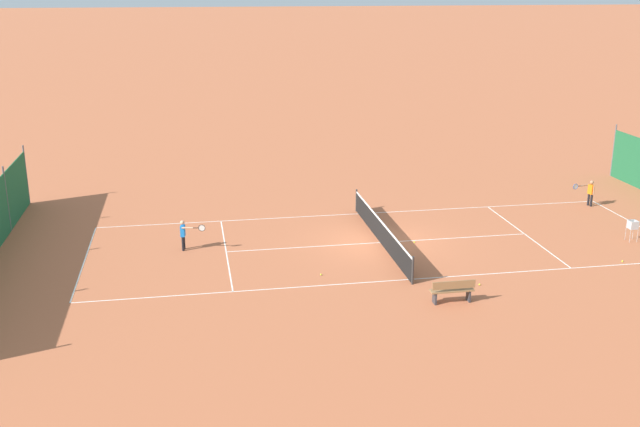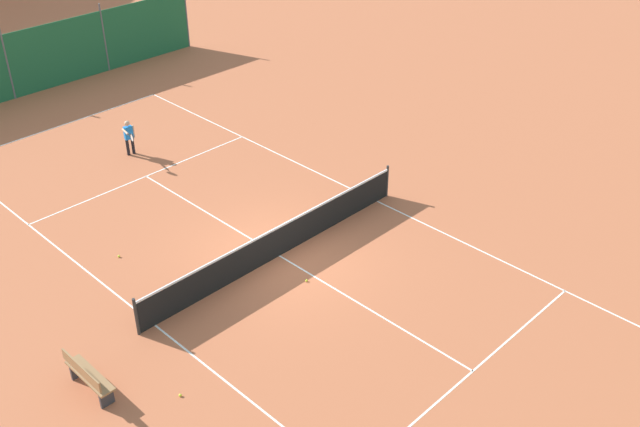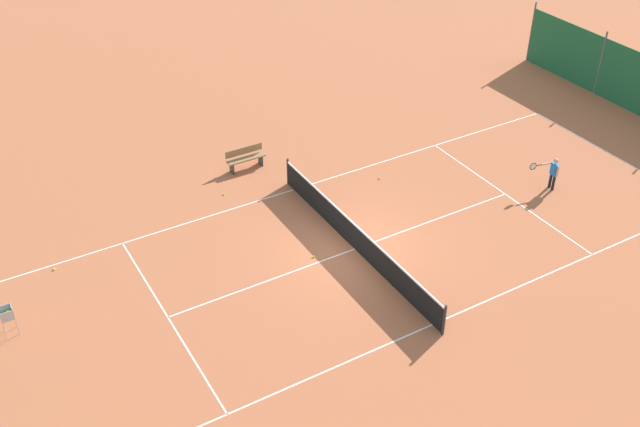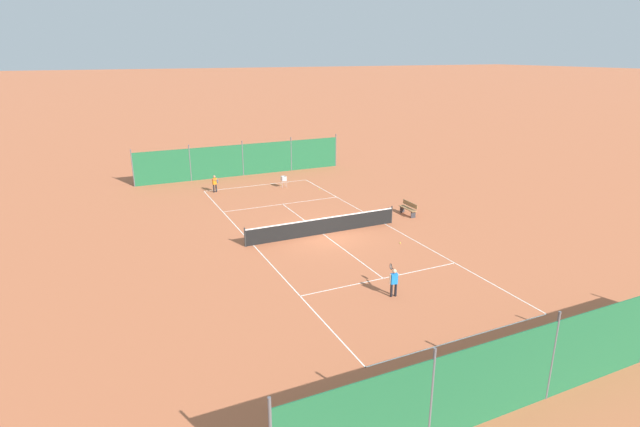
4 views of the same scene
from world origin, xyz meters
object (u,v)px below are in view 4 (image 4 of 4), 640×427
(player_near_service, at_px, (394,280))
(tennis_ball_by_net_left, at_px, (320,189))
(tennis_ball_near_corner, at_px, (400,243))
(tennis_net, at_px, (323,226))
(ball_hopper, at_px, (284,179))
(tennis_ball_mid_court, at_px, (318,225))
(courtside_bench, at_px, (408,208))
(tennis_ball_alley_right, at_px, (378,211))
(tennis_ball_service_box, at_px, (281,185))
(player_far_service, at_px, (215,183))

(player_near_service, height_order, tennis_ball_by_net_left, player_near_service)
(player_near_service, xyz_separation_m, tennis_ball_near_corner, (-3.67, -4.95, -0.70))
(tennis_net, distance_m, ball_hopper, 10.53)
(tennis_ball_mid_court, distance_m, courtside_bench, 6.09)
(tennis_ball_near_corner, distance_m, tennis_ball_mid_court, 5.29)
(tennis_ball_alley_right, bearing_deg, tennis_net, 24.80)
(tennis_ball_alley_right, relative_size, courtside_bench, 0.04)
(player_near_service, relative_size, tennis_ball_service_box, 18.99)
(tennis_ball_mid_court, xyz_separation_m, ball_hopper, (-1.34, -9.02, 0.63))
(tennis_net, bearing_deg, player_far_service, -73.21)
(tennis_ball_mid_court, height_order, tennis_ball_service_box, same)
(tennis_net, bearing_deg, courtside_bench, -172.41)
(tennis_ball_service_box, xyz_separation_m, courtside_bench, (-4.66, 10.35, 0.42))
(tennis_ball_by_net_left, distance_m, courtside_bench, 8.23)
(player_far_service, xyz_separation_m, ball_hopper, (-5.04, 0.88, -0.08))
(player_far_service, distance_m, tennis_ball_service_box, 5.13)
(tennis_ball_service_box, bearing_deg, ball_hopper, 86.65)
(tennis_ball_alley_right, relative_size, ball_hopper, 0.07)
(player_far_service, bearing_deg, tennis_net, 106.79)
(tennis_ball_alley_right, bearing_deg, tennis_ball_near_corner, 70.38)
(tennis_net, xyz_separation_m, tennis_ball_near_corner, (-3.14, 3.08, -0.47))
(tennis_net, distance_m, tennis_ball_service_box, 11.33)
(tennis_ball_alley_right, height_order, courtside_bench, courtside_bench)
(player_far_service, height_order, courtside_bench, player_far_service)
(player_far_service, distance_m, courtside_bench, 14.27)
(tennis_ball_near_corner, distance_m, courtside_bench, 5.09)
(player_far_service, xyz_separation_m, tennis_ball_alley_right, (-8.47, 8.93, -0.71))
(tennis_ball_alley_right, relative_size, tennis_ball_mid_court, 1.00)
(tennis_ball_by_net_left, xyz_separation_m, tennis_ball_service_box, (2.16, -2.52, 0.00))
(tennis_ball_by_net_left, relative_size, tennis_ball_service_box, 1.00)
(tennis_ball_near_corner, distance_m, tennis_ball_by_net_left, 11.78)
(player_near_service, relative_size, tennis_ball_near_corner, 18.99)
(player_far_service, height_order, player_near_service, player_far_service)
(ball_hopper, bearing_deg, player_near_service, 83.30)
(tennis_ball_service_box, bearing_deg, player_far_service, -0.88)
(tennis_ball_near_corner, distance_m, ball_hopper, 13.58)
(tennis_ball_near_corner, bearing_deg, courtside_bench, -129.21)
(tennis_ball_alley_right, relative_size, tennis_ball_service_box, 1.00)
(player_near_service, height_order, tennis_ball_service_box, player_near_service)
(tennis_ball_by_net_left, bearing_deg, tennis_ball_alley_right, 101.04)
(tennis_ball_near_corner, relative_size, tennis_ball_by_net_left, 1.00)
(tennis_net, height_order, tennis_ball_mid_court, tennis_net)
(player_near_service, xyz_separation_m, tennis_ball_mid_court, (-0.83, -9.41, -0.70))
(ball_hopper, bearing_deg, tennis_ball_by_net_left, 142.07)
(tennis_ball_alley_right, bearing_deg, tennis_ball_by_net_left, -78.96)
(tennis_net, bearing_deg, tennis_ball_near_corner, 135.52)
(tennis_ball_alley_right, distance_m, tennis_ball_mid_court, 4.87)
(tennis_ball_mid_court, xyz_separation_m, tennis_ball_service_box, (-1.39, -9.82, 0.00))
(player_near_service, height_order, tennis_ball_alley_right, player_near_service)
(ball_hopper, bearing_deg, tennis_ball_alley_right, 113.13)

